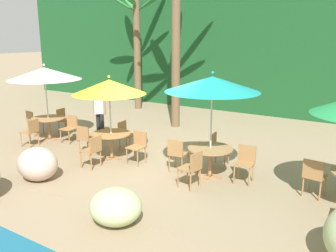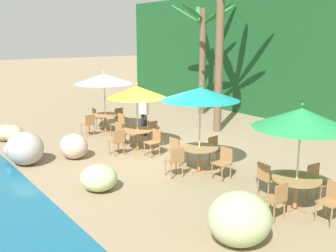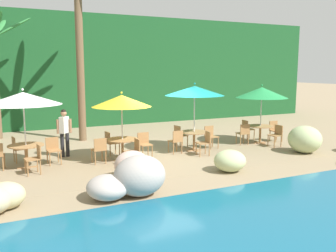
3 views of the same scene
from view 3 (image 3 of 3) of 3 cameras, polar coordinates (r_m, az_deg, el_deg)
name	(u,v)px [view 3 (image 3 of 3)]	position (r m, az deg, el deg)	size (l,w,h in m)	color
ground_plane	(160,156)	(13.33, -1.21, -4.63)	(120.00, 120.00, 0.00)	#937F60
terrace_deck	(160,156)	(13.33, -1.21, -4.61)	(18.00, 5.20, 0.01)	#937F60
foliage_backdrop	(95,71)	(21.50, -11.21, 8.37)	(28.00, 2.40, 6.00)	#194C23
rock_seawall	(225,161)	(11.10, 8.83, -5.30)	(14.21, 3.47, 1.02)	#B2BE88
umbrella_white	(23,98)	(12.21, -21.45, 3.98)	(2.33, 2.33, 2.51)	silver
dining_table_white	(26,149)	(12.43, -21.05, -3.30)	(1.10, 1.10, 0.74)	#A37547
chair_white_seaward	(53,149)	(12.69, -17.31, -3.33)	(0.46, 0.46, 0.87)	#9E7042
chair_white_inland	(17,148)	(13.25, -22.21, -3.10)	(0.48, 0.48, 0.87)	#9E7042
chair_white_right	(35,157)	(11.65, -19.78, -4.52)	(0.47, 0.47, 0.87)	#9E7042
umbrella_yellow	(122,101)	(12.47, -7.17, 3.85)	(2.00, 2.00, 2.35)	silver
dining_table_yellow	(122,143)	(12.67, -7.05, -2.56)	(1.10, 1.10, 0.74)	#A37547
chair_yellow_seaward	(144,143)	(13.07, -3.66, -2.61)	(0.43, 0.44, 0.87)	#9E7042
chair_yellow_inland	(110,142)	(13.42, -8.88, -2.40)	(0.47, 0.46, 0.87)	#9E7042
chair_yellow_left	(99,149)	(12.31, -10.54, -3.45)	(0.45, 0.46, 0.87)	#9E7042
chair_yellow_right	(134,150)	(11.94, -5.24, -3.72)	(0.44, 0.43, 0.87)	#9E7042
umbrella_teal	(195,91)	(13.88, 4.12, 5.44)	(2.23, 2.23, 2.59)	silver
dining_table_teal	(194,135)	(14.08, 4.05, -1.37)	(1.10, 1.10, 0.74)	#A37547
chair_teal_seaward	(211,135)	(14.66, 6.58, -1.40)	(0.46, 0.46, 0.87)	#9E7042
chair_teal_inland	(179,134)	(14.72, 1.78, -1.31)	(0.48, 0.47, 0.87)	#9E7042
chair_teal_left	(176,140)	(13.56, 1.31, -2.18)	(0.46, 0.46, 0.87)	#9E7042
chair_teal_right	(205,141)	(13.36, 5.75, -2.39)	(0.48, 0.47, 0.87)	#9E7042
umbrella_green	(262,93)	(15.81, 14.26, 5.02)	(2.13, 2.13, 2.46)	silver
dining_table_green	(260,129)	(15.97, 14.05, -0.40)	(1.10, 1.10, 0.74)	#A37547
chair_green_seaward	(275,129)	(16.59, 16.16, -0.51)	(0.43, 0.44, 0.87)	#9E7042
chair_green_inland	(247,128)	(16.63, 12.08, -0.34)	(0.45, 0.44, 0.87)	#9E7042
chair_green_left	(244,133)	(15.47, 11.57, -0.99)	(0.47, 0.47, 0.87)	#9E7042
chair_green_right	(276,134)	(15.44, 16.40, -1.19)	(0.45, 0.44, 0.87)	#9E7042
palm_tree_second	(79,26)	(16.43, -13.63, 14.76)	(3.73, 3.71, 7.05)	brown
waiter_in_white	(64,129)	(13.51, -15.71, -0.51)	(0.52, 0.38, 1.70)	#232328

